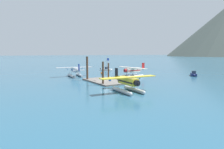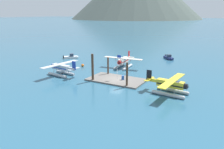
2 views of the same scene
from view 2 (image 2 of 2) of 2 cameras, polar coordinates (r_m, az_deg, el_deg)
ground_plane at (r=47.44m, az=1.13°, el=-1.53°), size 1200.00×1200.00×0.00m
dock_platform at (r=47.39m, az=1.13°, el=-1.35°), size 12.00×6.85×0.30m
piling_near_left at (r=46.39m, az=-5.05°, el=1.77°), size 0.50×0.50×5.86m
piling_near_right at (r=42.65m, az=3.89°, el=-0.10°), size 0.41×0.41×4.92m
piling_far_left at (r=51.17m, az=-1.04°, el=2.18°), size 0.39×0.39×4.15m
flagpole at (r=46.75m, az=1.48°, el=2.89°), size 0.95×0.10×5.37m
fuel_drum at (r=46.85m, az=2.83°, el=-0.82°), size 0.62×0.62×0.88m
mooring_buoy at (r=59.77m, az=-7.61°, el=2.37°), size 0.78×0.78×0.78m
seaplane_silver_port_aft at (r=52.21m, az=-13.03°, el=1.48°), size 7.96×10.49×3.84m
seaplane_cream_bow_left at (r=57.98m, az=2.93°, el=3.27°), size 10.48×7.97×3.84m
seaplane_yellow_stbd_aft at (r=40.42m, az=14.88°, el=-2.82°), size 7.97×10.48×3.84m
boat_navy_open_north at (r=71.37m, az=14.44°, el=4.27°), size 3.86×4.17×1.50m
boat_white_open_west at (r=71.44m, az=-10.52°, el=4.51°), size 4.16×3.88×1.50m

